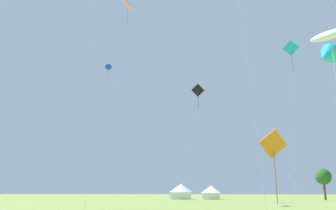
{
  "coord_description": "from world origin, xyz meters",
  "views": [
    {
      "loc": [
        6.57,
        -5.47,
        1.72
      ],
      "look_at": [
        0.0,
        32.0,
        11.4
      ],
      "focal_mm": 36.3,
      "sensor_mm": 36.0,
      "label": 1
    }
  ],
  "objects_px": {
    "kite_orange_diamond": "(273,147)",
    "festival_tent_right": "(181,191)",
    "kite_pink_parafoil": "(128,5)",
    "kite_black_diamond": "(198,92)",
    "kite_white_parafoil": "(330,35)",
    "festival_tent_left": "(211,192)",
    "kite_cyan_delta": "(327,56)",
    "kite_blue_delta": "(108,68)",
    "tree_distant_left": "(323,177)",
    "kite_cyan_diamond": "(291,51)"
  },
  "relations": [
    {
      "from": "kite_cyan_diamond",
      "to": "kite_white_parafoil",
      "type": "xyz_separation_m",
      "value": [
        1.09,
        -14.23,
        -4.41
      ]
    },
    {
      "from": "tree_distant_left",
      "to": "festival_tent_left",
      "type": "bearing_deg",
      "value": 173.93
    },
    {
      "from": "kite_pink_parafoil",
      "to": "festival_tent_left",
      "type": "bearing_deg",
      "value": 68.17
    },
    {
      "from": "kite_blue_delta",
      "to": "kite_pink_parafoil",
      "type": "height_order",
      "value": "kite_pink_parafoil"
    },
    {
      "from": "kite_orange_diamond",
      "to": "tree_distant_left",
      "type": "height_order",
      "value": "kite_orange_diamond"
    },
    {
      "from": "kite_white_parafoil",
      "to": "kite_black_diamond",
      "type": "bearing_deg",
      "value": 121.83
    },
    {
      "from": "kite_cyan_delta",
      "to": "festival_tent_left",
      "type": "relative_size",
      "value": 5.24
    },
    {
      "from": "kite_cyan_delta",
      "to": "kite_black_diamond",
      "type": "bearing_deg",
      "value": 157.93
    },
    {
      "from": "kite_pink_parafoil",
      "to": "tree_distant_left",
      "type": "distance_m",
      "value": 50.79
    },
    {
      "from": "kite_pink_parafoil",
      "to": "kite_orange_diamond",
      "type": "height_order",
      "value": "kite_pink_parafoil"
    },
    {
      "from": "kite_pink_parafoil",
      "to": "kite_black_diamond",
      "type": "relative_size",
      "value": 1.55
    },
    {
      "from": "tree_distant_left",
      "to": "kite_black_diamond",
      "type": "bearing_deg",
      "value": -147.33
    },
    {
      "from": "kite_cyan_diamond",
      "to": "kite_blue_delta",
      "type": "bearing_deg",
      "value": 153.97
    },
    {
      "from": "kite_cyan_diamond",
      "to": "tree_distant_left",
      "type": "xyz_separation_m",
      "value": [
        9.17,
        26.33,
        -16.99
      ]
    },
    {
      "from": "kite_cyan_delta",
      "to": "festival_tent_right",
      "type": "relative_size",
      "value": 4.59
    },
    {
      "from": "kite_blue_delta",
      "to": "kite_pink_parafoil",
      "type": "distance_m",
      "value": 19.18
    },
    {
      "from": "tree_distant_left",
      "to": "kite_cyan_diamond",
      "type": "bearing_deg",
      "value": -109.21
    },
    {
      "from": "kite_black_diamond",
      "to": "kite_cyan_delta",
      "type": "bearing_deg",
      "value": -22.07
    },
    {
      "from": "festival_tent_right",
      "to": "tree_distant_left",
      "type": "distance_m",
      "value": 29.7
    },
    {
      "from": "kite_blue_delta",
      "to": "festival_tent_right",
      "type": "relative_size",
      "value": 5.45
    },
    {
      "from": "kite_orange_diamond",
      "to": "festival_tent_right",
      "type": "bearing_deg",
      "value": 109.04
    },
    {
      "from": "kite_white_parafoil",
      "to": "kite_cyan_delta",
      "type": "relative_size",
      "value": 0.76
    },
    {
      "from": "kite_orange_diamond",
      "to": "festival_tent_right",
      "type": "relative_size",
      "value": 1.47
    },
    {
      "from": "kite_black_diamond",
      "to": "tree_distant_left",
      "type": "bearing_deg",
      "value": 32.67
    },
    {
      "from": "festival_tent_left",
      "to": "kite_white_parafoil",
      "type": "bearing_deg",
      "value": -71.1
    },
    {
      "from": "kite_cyan_diamond",
      "to": "festival_tent_left",
      "type": "height_order",
      "value": "kite_cyan_diamond"
    },
    {
      "from": "kite_pink_parafoil",
      "to": "kite_black_diamond",
      "type": "distance_m",
      "value": 19.41
    },
    {
      "from": "kite_cyan_delta",
      "to": "festival_tent_left",
      "type": "xyz_separation_m",
      "value": [
        -19.24,
        25.88,
        -19.96
      ]
    },
    {
      "from": "kite_white_parafoil",
      "to": "festival_tent_left",
      "type": "distance_m",
      "value": 48.0
    },
    {
      "from": "kite_blue_delta",
      "to": "kite_pink_parafoil",
      "type": "xyz_separation_m",
      "value": [
        9.02,
        -16.3,
        4.54
      ]
    },
    {
      "from": "festival_tent_left",
      "to": "kite_cyan_diamond",
      "type": "bearing_deg",
      "value": -64.65
    },
    {
      "from": "kite_blue_delta",
      "to": "kite_orange_diamond",
      "type": "relative_size",
      "value": 3.71
    },
    {
      "from": "tree_distant_left",
      "to": "kite_cyan_delta",
      "type": "bearing_deg",
      "value": -98.62
    },
    {
      "from": "kite_cyan_delta",
      "to": "festival_tent_left",
      "type": "distance_m",
      "value": 37.92
    },
    {
      "from": "kite_blue_delta",
      "to": "tree_distant_left",
      "type": "height_order",
      "value": "kite_blue_delta"
    },
    {
      "from": "kite_blue_delta",
      "to": "tree_distant_left",
      "type": "relative_size",
      "value": 4.51
    },
    {
      "from": "kite_black_diamond",
      "to": "kite_cyan_diamond",
      "type": "bearing_deg",
      "value": -37.16
    },
    {
      "from": "kite_blue_delta",
      "to": "kite_orange_diamond",
      "type": "distance_m",
      "value": 47.34
    },
    {
      "from": "kite_blue_delta",
      "to": "kite_black_diamond",
      "type": "distance_m",
      "value": 21.66
    },
    {
      "from": "kite_cyan_delta",
      "to": "tree_distant_left",
      "type": "relative_size",
      "value": 3.79
    },
    {
      "from": "kite_cyan_diamond",
      "to": "kite_pink_parafoil",
      "type": "relative_size",
      "value": 0.72
    },
    {
      "from": "kite_blue_delta",
      "to": "kite_black_diamond",
      "type": "xyz_separation_m",
      "value": [
        19.42,
        -5.54,
        -7.83
      ]
    },
    {
      "from": "kite_pink_parafoil",
      "to": "kite_cyan_delta",
      "type": "height_order",
      "value": "kite_pink_parafoil"
    },
    {
      "from": "kite_cyan_delta",
      "to": "kite_black_diamond",
      "type": "relative_size",
      "value": 1.14
    },
    {
      "from": "kite_cyan_diamond",
      "to": "kite_pink_parafoil",
      "type": "xyz_separation_m",
      "value": [
        -25.01,
        0.32,
        10.11
      ]
    },
    {
      "from": "kite_orange_diamond",
      "to": "festival_tent_left",
      "type": "relative_size",
      "value": 1.68
    },
    {
      "from": "kite_pink_parafoil",
      "to": "festival_tent_right",
      "type": "relative_size",
      "value": 6.28
    },
    {
      "from": "kite_white_parafoil",
      "to": "tree_distant_left",
      "type": "relative_size",
      "value": 2.89
    },
    {
      "from": "kite_cyan_delta",
      "to": "festival_tent_left",
      "type": "height_order",
      "value": "kite_cyan_delta"
    },
    {
      "from": "kite_black_diamond",
      "to": "kite_white_parafoil",
      "type": "bearing_deg",
      "value": -58.17
    }
  ]
}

